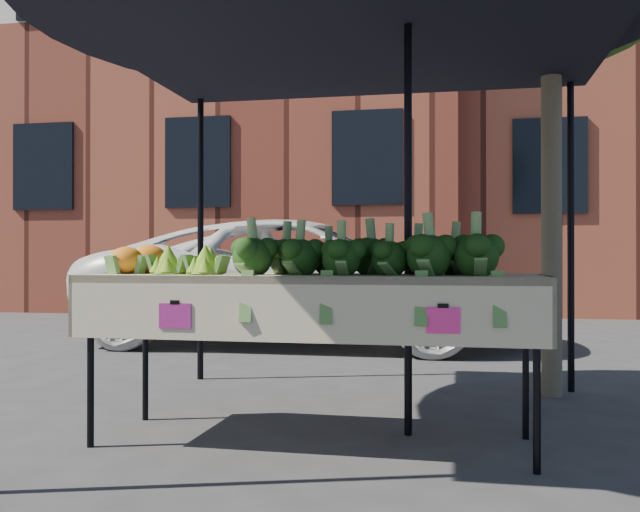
{
  "coord_description": "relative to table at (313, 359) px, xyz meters",
  "views": [
    {
      "loc": [
        0.98,
        -3.79,
        0.98
      ],
      "look_at": [
        0.22,
        0.1,
        1.0
      ],
      "focal_mm": 39.65,
      "sensor_mm": 36.0,
      "label": 1
    }
  ],
  "objects": [
    {
      "name": "table",
      "position": [
        0.0,
        0.0,
        0.0
      ],
      "size": [
        2.41,
        0.84,
        0.9
      ],
      "color": "#BDB18F",
      "rests_on": "ground"
    },
    {
      "name": "building_left",
      "position": [
        -5.22,
        12.1,
        4.05
      ],
      "size": [
        12.0,
        8.0,
        9.0
      ],
      "primitive_type": "cube",
      "color": "maroon",
      "rests_on": "ground"
    },
    {
      "name": "ground",
      "position": [
        -0.22,
        0.1,
        -0.45
      ],
      "size": [
        90.0,
        90.0,
        0.0
      ],
      "primitive_type": "plane",
      "color": "#2E2E31"
    },
    {
      "name": "canopy",
      "position": [
        0.14,
        0.35,
        0.92
      ],
      "size": [
        3.16,
        3.16,
        2.74
      ],
      "primitive_type": null,
      "color": "black",
      "rests_on": "ground"
    },
    {
      "name": "street_tree",
      "position": [
        1.43,
        1.6,
        1.63
      ],
      "size": [
        2.11,
        2.11,
        4.16
      ],
      "primitive_type": null,
      "color": "#1E4C14",
      "rests_on": "ground"
    },
    {
      "name": "vehicle",
      "position": [
        -0.96,
        4.41,
        2.15
      ],
      "size": [
        1.47,
        2.41,
        5.21
      ],
      "primitive_type": "imported",
      "rotation": [
        0.0,
        0.0,
        1.56
      ],
      "color": "white",
      "rests_on": "ground"
    },
    {
      "name": "broccoli_heap",
      "position": [
        0.27,
        0.03,
        0.58
      ],
      "size": [
        1.38,
        0.58,
        0.27
      ],
      "primitive_type": "ellipsoid",
      "color": "black",
      "rests_on": "table"
    },
    {
      "name": "romanesco_cluster",
      "position": [
        -0.67,
        -0.01,
        0.55
      ],
      "size": [
        0.44,
        0.48,
        0.21
      ],
      "primitive_type": "ellipsoid",
      "color": "#81A52A",
      "rests_on": "table"
    },
    {
      "name": "cauliflower_pair",
      "position": [
        -1.04,
        0.07,
        0.54
      ],
      "size": [
        0.24,
        0.44,
        0.18
      ],
      "primitive_type": "ellipsoid",
      "color": "orange",
      "rests_on": "table"
    }
  ]
}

